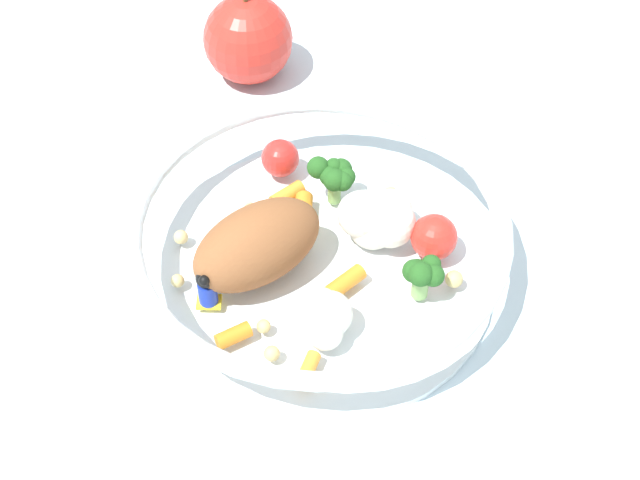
% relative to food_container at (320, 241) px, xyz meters
% --- Properties ---
extents(ground_plane, '(2.40, 2.40, 0.00)m').
position_rel_food_container_xyz_m(ground_plane, '(0.00, -0.01, -0.03)').
color(ground_plane, silver).
extents(food_container, '(0.25, 0.25, 0.06)m').
position_rel_food_container_xyz_m(food_container, '(0.00, 0.00, 0.00)').
color(food_container, white).
rests_on(food_container, ground_plane).
extents(loose_apple, '(0.07, 0.07, 0.08)m').
position_rel_food_container_xyz_m(loose_apple, '(-0.20, -0.10, 0.01)').
color(loose_apple, red).
rests_on(loose_apple, ground_plane).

